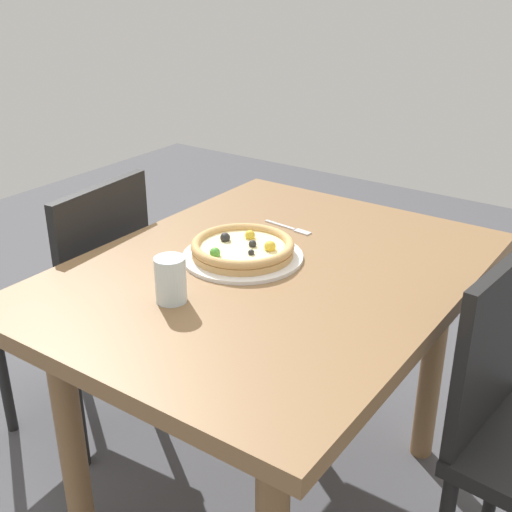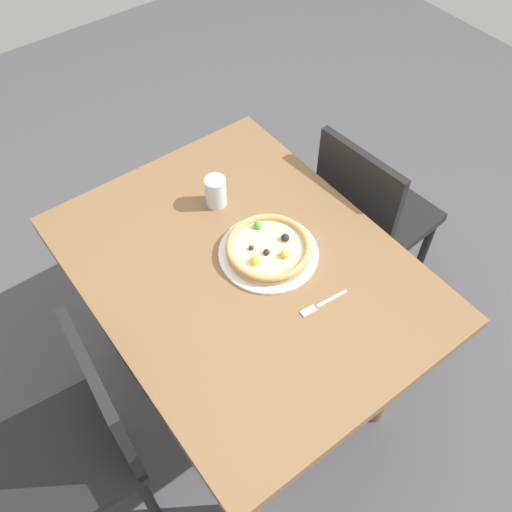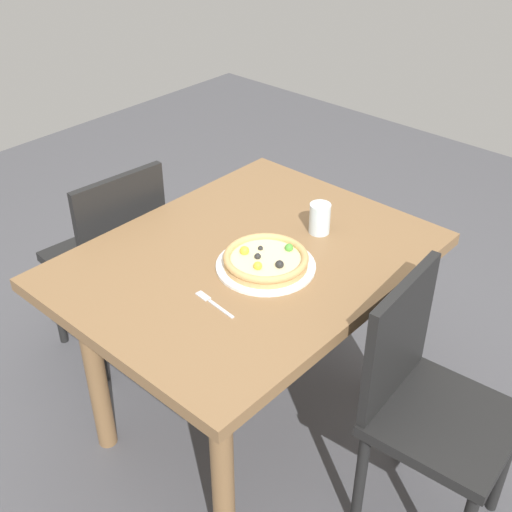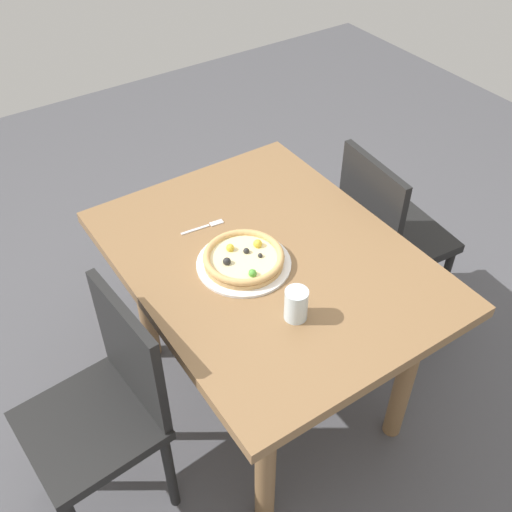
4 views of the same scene
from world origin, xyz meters
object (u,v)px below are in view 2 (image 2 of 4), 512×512
object	(u,v)px
pizza	(269,248)
chair_near	(369,215)
plate	(268,253)
fork	(320,305)
chair_far	(79,442)
dining_table	(244,286)
drinking_glass	(216,192)

from	to	relation	value
pizza	chair_near	bearing A→B (deg)	-82.42
plate	fork	distance (m)	0.25
pizza	fork	distance (m)	0.25
plate	fork	bearing A→B (deg)	-178.95
chair_far	fork	world-z (taller)	chair_far
chair_near	plate	bearing A→B (deg)	-86.88
dining_table	chair_near	size ratio (longest dim) A/B	1.33
dining_table	chair_near	distance (m)	0.70
plate	pizza	xyz separation A→B (m)	(-0.00, 0.00, 0.03)
chair_far	drinking_glass	size ratio (longest dim) A/B	8.19
pizza	drinking_glass	xyz separation A→B (m)	(0.29, 0.00, 0.02)
pizza	drinking_glass	world-z (taller)	drinking_glass
dining_table	fork	xyz separation A→B (m)	(-0.26, -0.10, 0.11)
pizza	fork	size ratio (longest dim) A/B	1.66
dining_table	chair_far	bearing A→B (deg)	96.36
chair_near	fork	distance (m)	0.72
dining_table	chair_near	xyz separation A→B (m)	(0.07, -0.68, -0.16)
fork	drinking_glass	world-z (taller)	drinking_glass
dining_table	plate	world-z (taller)	plate
chair_far	drinking_glass	world-z (taller)	chair_far
chair_far	drinking_glass	distance (m)	0.90
dining_table	chair_far	world-z (taller)	chair_far
chair_near	plate	world-z (taller)	chair_near
chair_far	plate	bearing A→B (deg)	-80.08
plate	fork	world-z (taller)	plate
chair_far	pizza	size ratio (longest dim) A/B	3.27
chair_far	pizza	bearing A→B (deg)	-80.08
fork	drinking_glass	distance (m)	0.54
chair_near	fork	world-z (taller)	chair_near
chair_near	pizza	xyz separation A→B (m)	(-0.08, 0.58, 0.30)
chair_near	fork	bearing A→B (deg)	-65.03
dining_table	pizza	distance (m)	0.17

